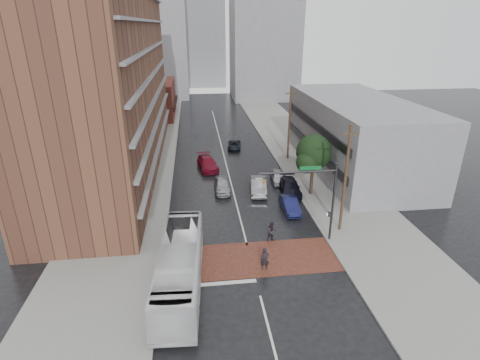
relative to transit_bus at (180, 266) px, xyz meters
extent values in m
plane|color=black|center=(5.50, 2.15, -1.69)|extent=(160.00, 160.00, 0.00)
cube|color=brown|center=(5.50, 2.65, -1.68)|extent=(14.00, 5.00, 0.02)
cube|color=gray|center=(-6.00, 27.15, -1.62)|extent=(9.00, 90.00, 0.15)
cube|color=gray|center=(17.00, 27.15, -1.62)|extent=(9.00, 90.00, 0.15)
cube|color=brown|center=(-8.50, 26.15, 12.31)|extent=(10.00, 44.00, 28.00)
cube|color=maroon|center=(-6.50, 56.15, 1.81)|extent=(8.00, 16.00, 7.00)
cube|color=gray|center=(22.00, 22.15, 2.81)|extent=(11.00, 26.00, 9.00)
cube|color=gray|center=(-8.50, 80.15, 14.31)|extent=(18.00, 16.00, 32.00)
cube|color=gray|center=(19.50, 74.15, 16.31)|extent=(16.00, 14.00, 36.00)
cube|color=gray|center=(5.50, 97.15, 10.31)|extent=(12.00, 10.00, 24.00)
cylinder|color=#332319|center=(14.00, 14.15, 0.31)|extent=(0.36, 0.36, 4.00)
sphere|color=black|center=(14.00, 14.15, 3.31)|extent=(3.80, 3.80, 3.80)
sphere|color=black|center=(13.10, 13.35, 2.51)|extent=(2.40, 2.40, 2.40)
sphere|color=black|center=(14.80, 14.95, 2.71)|extent=(2.60, 2.60, 2.60)
cylinder|color=#2D2D33|center=(12.80, 4.65, 1.91)|extent=(0.20, 0.20, 7.20)
cylinder|color=#2D2D33|center=(9.60, 4.65, 4.91)|extent=(6.40, 0.16, 0.16)
imported|color=gold|center=(6.80, 4.65, 3.91)|extent=(0.20, 0.16, 1.00)
cube|color=#0C5926|center=(10.60, 4.65, 5.21)|extent=(1.80, 0.05, 0.30)
cube|color=#2D2D33|center=(12.55, 4.65, 0.91)|extent=(0.30, 0.30, 0.35)
cylinder|color=#473321|center=(14.30, 6.15, 3.31)|extent=(0.26, 0.26, 10.00)
cube|color=#473321|center=(14.30, 6.15, 7.51)|extent=(1.60, 0.12, 0.12)
cylinder|color=#473321|center=(14.30, 26.15, 3.31)|extent=(0.26, 0.26, 10.00)
cube|color=#473321|center=(14.30, 26.15, 7.51)|extent=(1.60, 0.12, 0.12)
imported|color=silver|center=(0.00, 0.00, 0.00)|extent=(3.55, 12.29, 3.38)
imported|color=black|center=(6.37, 1.15, -0.74)|extent=(0.75, 0.54, 1.90)
imported|color=#252126|center=(7.75, 5.15, -0.75)|extent=(1.06, 0.91, 1.88)
imported|color=#A4A8AB|center=(4.27, 16.29, -0.94)|extent=(1.86, 4.44, 1.50)
imported|color=#A6A7AE|center=(8.31, 15.46, -0.89)|extent=(2.32, 5.06, 1.61)
imported|color=maroon|center=(2.93, 23.63, -0.91)|extent=(3.04, 5.70, 1.57)
imported|color=black|center=(7.36, 31.82, -1.12)|extent=(2.47, 4.36, 1.15)
imported|color=#131644|center=(10.70, 10.53, -0.99)|extent=(1.49, 4.25, 1.40)
imported|color=black|center=(11.80, 14.80, -0.95)|extent=(2.51, 5.26, 1.48)
imported|color=#B8B9C0|center=(11.16, 18.18, -1.00)|extent=(1.94, 4.17, 1.38)
camera|label=1|loc=(1.52, -22.57, 15.86)|focal=28.00mm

